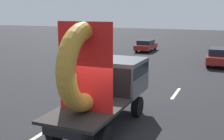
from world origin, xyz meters
TOP-DOWN VIEW (x-y plane):
  - ground_plane at (0.00, 0.00)m, footprint 120.00×120.00m
  - flatbed_truck at (-0.03, 1.32)m, footprint 2.02×5.25m
  - distant_sedan at (3.32, 15.68)m, footprint 1.81×4.23m
  - lane_dash_left_near at (-1.71, -0.65)m, footprint 0.16×2.86m
  - lane_dash_left_far at (-1.71, 6.87)m, footprint 0.16×2.51m
  - lane_dash_right_far at (1.65, 6.51)m, footprint 0.16×2.20m
  - oncoming_car at (-4.36, 21.25)m, footprint 1.57×3.67m

SIDE VIEW (x-z plane):
  - ground_plane at x=0.00m, z-range 0.00..0.00m
  - lane_dash_left_near at x=-1.71m, z-range 0.00..0.01m
  - lane_dash_left_far at x=-1.71m, z-range 0.00..0.01m
  - lane_dash_right_far at x=1.65m, z-range 0.00..0.01m
  - oncoming_car at x=-4.36m, z-range 0.04..1.24m
  - distant_sedan at x=3.32m, z-range 0.05..1.43m
  - flatbed_truck at x=-0.03m, z-range -0.20..3.69m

